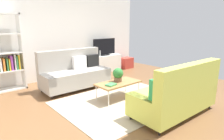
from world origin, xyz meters
name	(u,v)px	position (x,y,z in m)	size (l,w,h in m)	color
ground_plane	(117,99)	(0.00, 0.00, 0.00)	(7.68, 7.68, 0.00)	brown
wall_far	(62,35)	(0.00, 2.80, 1.45)	(6.40, 0.12, 2.90)	white
area_rug	(122,101)	(0.00, -0.19, 0.01)	(2.90, 2.20, 0.01)	tan
couch_beige	(75,73)	(-0.33, 1.43, 0.45)	(1.92, 0.87, 1.10)	gray
couch_green	(177,94)	(0.33, -1.41, 0.45)	(1.93, 0.91, 1.10)	#C1CC51
coffee_table	(118,83)	(0.05, 0.01, 0.39)	(1.10, 0.56, 0.42)	#9E7042
tv_console	(104,63)	(1.55, 2.46, 0.32)	(1.40, 0.44, 0.64)	silver
tv	(104,47)	(1.55, 2.44, 0.95)	(1.00, 0.20, 0.64)	black
bookshelf	(1,57)	(-1.96, 2.48, 0.95)	(1.10, 0.36, 2.10)	white
storage_trunk	(126,63)	(2.65, 2.36, 0.22)	(0.52, 0.40, 0.44)	#B2382D
potted_plant	(118,74)	(0.09, 0.06, 0.60)	(0.26, 0.26, 0.34)	brown
table_book_0	(111,85)	(-0.25, -0.07, 0.44)	(0.24, 0.18, 0.04)	#3F8C4C
vase_0	(91,55)	(0.97, 2.51, 0.70)	(0.14, 0.14, 0.12)	silver
vase_1	(95,54)	(1.17, 2.51, 0.72)	(0.09, 0.09, 0.17)	#33B29E
bottle_0	(100,53)	(1.32, 2.42, 0.75)	(0.04, 0.04, 0.22)	silver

